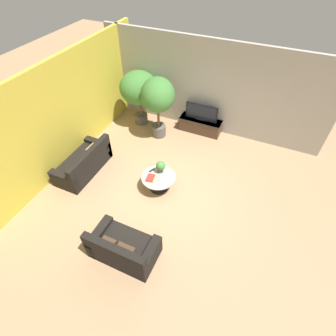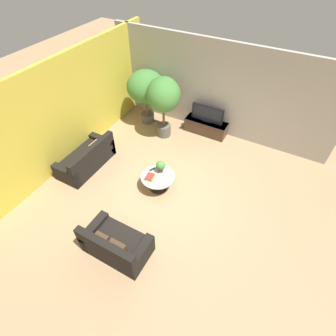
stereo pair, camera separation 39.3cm
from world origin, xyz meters
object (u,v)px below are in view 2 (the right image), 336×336
Objects in this scene: couch_near_entry at (116,245)px; potted_plant_tabletop at (161,166)px; couch_by_wall at (87,159)px; coffee_table at (158,180)px; potted_palm_tall at (146,88)px; potted_palm_corner at (163,97)px; media_console at (206,127)px; television at (207,114)px.

potted_plant_tabletop is at bearing -85.32° from couch_near_entry.
couch_by_wall is 3.05m from couch_near_entry.
couch_by_wall is (-2.27, -0.28, -0.02)m from coffee_table.
potted_palm_corner is at bearing -25.23° from potted_palm_tall.
coffee_table is 3.40m from potted_palm_tall.
couch_near_entry is at bearing -74.34° from potted_palm_corner.
coffee_table is 0.45× the size of potted_palm_corner.
couch_near_entry reaches higher than media_console.
television is at bearing 142.89° from couch_by_wall.
coffee_table is (-0.17, -2.96, -0.45)m from television.
television is (0.00, -0.00, 0.51)m from media_console.
potted_palm_corner is (-1.21, -0.79, 1.18)m from media_console.
media_console is at bearing 85.93° from potted_plant_tabletop.
couch_by_wall is at bearing -173.09° from coffee_table.
television is at bearing -90.07° from couch_near_entry.
television is 0.61× the size of couch_by_wall.
television is 3.09× the size of potted_plant_tabletop.
potted_palm_tall is (-2.11, 4.71, 1.02)m from couch_near_entry.
potted_plant_tabletop is at bearing -94.07° from media_console.
potted_palm_tall reaches higher than couch_near_entry.
couch_by_wall is at bearing -116.88° from potted_palm_corner.
couch_by_wall and couch_near_entry have the same top height.
media_console is 5.07m from couch_near_entry.
potted_plant_tabletop reaches higher than media_console.
couch_near_entry is 5.26m from potted_palm_tall.
television is at bearing 85.93° from potted_plant_tabletop.
couch_near_entry is 4.14× the size of potted_plant_tabletop.
couch_by_wall is 0.86× the size of potted_palm_corner.
potted_palm_tall is 5.43× the size of potted_plant_tabletop.
couch_by_wall reaches higher than coffee_table.
television reaches higher than media_console.
couch_by_wall reaches higher than media_console.
potted_palm_corner reaches higher than coffee_table.
couch_by_wall is at bearing -167.99° from potted_plant_tabletop.
couch_near_entry is 4.59m from potted_palm_corner.
coffee_table is at bearing -93.28° from television.
media_console is 2.79m from potted_plant_tabletop.
coffee_table is at bearing -82.61° from potted_plant_tabletop.
potted_palm_corner reaches higher than couch_near_entry.
television reaches higher than couch_by_wall.
couch_by_wall reaches higher than potted_plant_tabletop.
potted_plant_tabletop is at bearing 97.39° from coffee_table.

